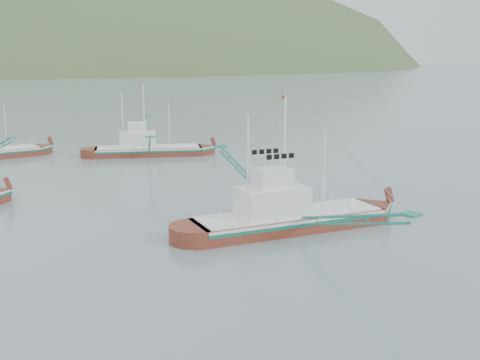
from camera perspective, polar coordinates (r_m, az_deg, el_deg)
ground at (r=40.16m, az=5.47°, el=-5.84°), size 1200.00×1200.00×0.00m
main_boat at (r=42.35m, az=4.56°, el=-2.17°), size 14.44×24.78×10.23m
bg_boat_right at (r=74.20m, az=-8.75°, el=3.82°), size 15.16×21.52×9.42m
headland_right at (r=529.49m, az=-9.24°, el=10.39°), size 684.00×432.00×306.00m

